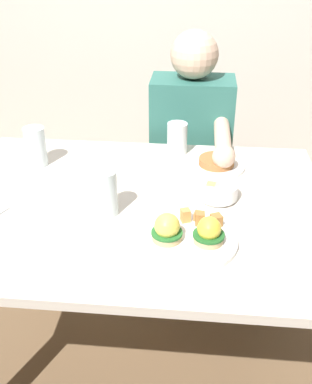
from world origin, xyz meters
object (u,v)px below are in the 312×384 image
water_glass_extra (177,140)px  side_plate (216,164)px  diner_person (191,150)px  eggs_benedict_plate (188,235)px  water_glass_near (106,194)px  water_glass_far (36,149)px  fruit_bowl (218,191)px  dining_table (134,231)px

water_glass_extra → side_plate: water_glass_extra is taller
water_glass_extra → diner_person: diner_person is taller
eggs_benedict_plate → water_glass_near: bearing=152.9°
water_glass_extra → side_plate: size_ratio=0.59×
water_glass_far → diner_person: size_ratio=0.12×
eggs_benedict_plate → fruit_bowl: eggs_benedict_plate is taller
dining_table → water_glass_near: size_ratio=8.62×
dining_table → eggs_benedict_plate: size_ratio=4.44×
water_glass_far → side_plate: 0.64m
dining_table → side_plate: side_plate is taller
dining_table → side_plate: bearing=45.7°
water_glass_near → fruit_bowl: bearing=18.8°
water_glass_far → water_glass_extra: size_ratio=1.19×
dining_table → diner_person: diner_person is taller
dining_table → fruit_bowl: (0.26, 0.04, 0.14)m
dining_table → water_glass_far: size_ratio=8.61×
water_glass_far → side_plate: (0.63, 0.04, -0.05)m
water_glass_near → side_plate: (0.33, 0.33, -0.05)m
dining_table → fruit_bowl: 0.29m
fruit_bowl → diner_person: size_ratio=0.11×
dining_table → fruit_bowl: size_ratio=10.00×
water_glass_near → diner_person: size_ratio=0.12×
dining_table → water_glass_extra: bearing=73.3°
eggs_benedict_plate → water_glass_near: water_glass_near is taller
water_glass_near → side_plate: water_glass_near is taller
fruit_bowl → eggs_benedict_plate: bearing=-109.9°
fruit_bowl → water_glass_extra: (-0.15, 0.33, 0.02)m
fruit_bowl → water_glass_extra: 0.36m
water_glass_far → side_plate: size_ratio=0.70×
water_glass_near → diner_person: diner_person is taller
dining_table → eggs_benedict_plate: eggs_benedict_plate is taller
eggs_benedict_plate → water_glass_near: (-0.24, 0.12, 0.04)m
fruit_bowl → water_glass_far: water_glass_far is taller
dining_table → water_glass_extra: 0.42m
water_glass_near → dining_table: bearing=45.0°
dining_table → eggs_benedict_plate: (0.17, -0.19, 0.13)m
fruit_bowl → side_plate: size_ratio=0.60×
dining_table → water_glass_extra: water_glass_extra is taller
water_glass_far → diner_person: diner_person is taller
fruit_bowl → side_plate: bearing=90.3°
water_glass_extra → eggs_benedict_plate: bearing=-83.8°
fruit_bowl → water_glass_near: (-0.33, -0.11, 0.03)m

